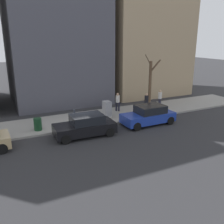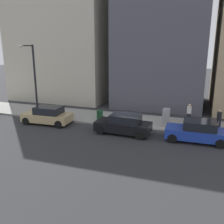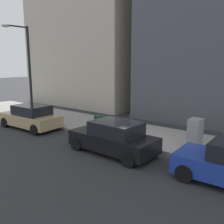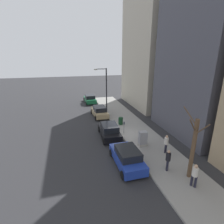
{
  "view_description": "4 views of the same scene",
  "coord_description": "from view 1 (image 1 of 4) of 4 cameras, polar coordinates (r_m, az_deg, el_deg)",
  "views": [
    {
      "loc": [
        -16.69,
        5.42,
        6.6
      ],
      "look_at": [
        -0.02,
        -2.76,
        1.04
      ],
      "focal_mm": 40.0,
      "sensor_mm": 36.0,
      "label": 1
    },
    {
      "loc": [
        -18.75,
        -5.14,
        6.58
      ],
      "look_at": [
        0.38,
        1.45,
        1.16
      ],
      "focal_mm": 40.0,
      "sensor_mm": 36.0,
      "label": 2
    },
    {
      "loc": [
        -10.06,
        -6.86,
        4.16
      ],
      "look_at": [
        1.19,
        1.97,
        1.32
      ],
      "focal_mm": 40.0,
      "sensor_mm": 36.0,
      "label": 3
    },
    {
      "loc": [
        -5.44,
        -16.77,
        8.41
      ],
      "look_at": [
        -0.17,
        2.98,
        1.8
      ],
      "focal_mm": 28.0,
      "sensor_mm": 36.0,
      "label": 4
    }
  ],
  "objects": [
    {
      "name": "ground_plane",
      "position": [
        18.75,
        -7.63,
        -4.1
      ],
      "size": [
        120.0,
        120.0,
        0.0
      ],
      "primitive_type": "plane",
      "color": "#2B2B2D"
    },
    {
      "name": "bare_tree",
      "position": [
        23.86,
        8.72,
        6.55
      ],
      "size": [
        1.08,
        2.03,
        5.04
      ],
      "color": "brown",
      "rests_on": "sidewalk"
    },
    {
      "name": "pedestrian_far_corner",
      "position": [
        22.58,
        1.3,
        2.53
      ],
      "size": [
        0.36,
        0.36,
        1.66
      ],
      "rotation": [
        0.0,
        0.0,
        3.92
      ],
      "color": "#1E1E2D",
      "rests_on": "sidewalk"
    },
    {
      "name": "utility_box",
      "position": [
        20.66,
        -1.15,
        0.5
      ],
      "size": [
        0.83,
        0.61,
        1.43
      ],
      "color": "#A8A399",
      "rests_on": "sidewalk"
    },
    {
      "name": "sidewalk",
      "position": [
        20.53,
        -9.44,
        -2.1
      ],
      "size": [
        4.0,
        36.0,
        0.15
      ],
      "primitive_type": "cube",
      "color": "gray",
      "rests_on": "ground"
    },
    {
      "name": "parked_car_blue",
      "position": [
        19.81,
        8.35,
        -0.73
      ],
      "size": [
        1.97,
        4.22,
        1.52
      ],
      "rotation": [
        0.0,
        0.0,
        0.01
      ],
      "color": "#1E389E",
      "rests_on": "ground"
    },
    {
      "name": "pedestrian_midblock",
      "position": [
        22.68,
        7.86,
        2.44
      ],
      "size": [
        0.36,
        0.36,
        1.66
      ],
      "rotation": [
        0.0,
        0.0,
        4.02
      ],
      "color": "#1E1E2D",
      "rests_on": "sidewalk"
    },
    {
      "name": "pedestrian_near_meter",
      "position": [
        24.38,
        10.89,
        3.29
      ],
      "size": [
        0.36,
        0.36,
        1.66
      ],
      "rotation": [
        0.0,
        0.0,
        5.27
      ],
      "color": "#1E1E2D",
      "rests_on": "sidewalk"
    },
    {
      "name": "parking_meter",
      "position": [
        18.8,
        -8.61,
        -0.93
      ],
      "size": [
        0.14,
        0.1,
        1.35
      ],
      "color": "slate",
      "rests_on": "sidewalk"
    },
    {
      "name": "parked_car_black",
      "position": [
        17.38,
        -6.14,
        -3.16
      ],
      "size": [
        2.05,
        4.26,
        1.52
      ],
      "rotation": [
        0.0,
        0.0,
        -0.03
      ],
      "color": "black",
      "rests_on": "ground"
    },
    {
      "name": "trash_bin",
      "position": [
        18.78,
        -16.61,
        -2.69
      ],
      "size": [
        0.56,
        0.56,
        0.9
      ],
      "primitive_type": "cylinder",
      "color": "#14381E",
      "rests_on": "sidewalk"
    }
  ]
}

